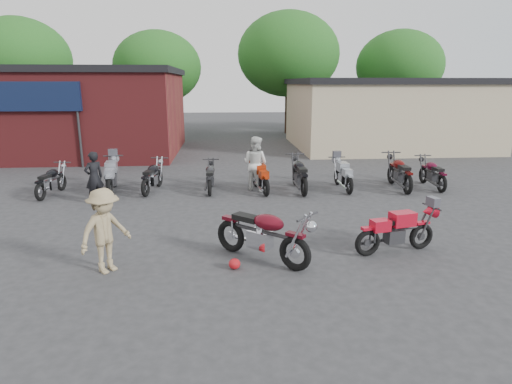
{
  "coord_description": "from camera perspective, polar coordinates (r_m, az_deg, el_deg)",
  "views": [
    {
      "loc": [
        -0.62,
        -8.8,
        3.54
      ],
      "look_at": [
        0.17,
        1.5,
        0.9
      ],
      "focal_mm": 30.0,
      "sensor_mm": 36.0,
      "label": 1
    }
  ],
  "objects": [
    {
      "name": "sportbike",
      "position": [
        9.61,
        18.32,
        -4.65
      ],
      "size": [
        1.93,
        1.01,
        1.07
      ],
      "primitive_type": null,
      "rotation": [
        0.0,
        0.0,
        0.23
      ],
      "color": "red",
      "rests_on": "ground"
    },
    {
      "name": "tree_3",
      "position": [
        33.28,
        18.46,
        14.08
      ],
      "size": [
        6.08,
        6.08,
        7.6
      ],
      "primitive_type": null,
      "color": "#154F17",
      "rests_on": "ground"
    },
    {
      "name": "brick_building",
      "position": [
        24.34,
        -24.88,
        9.41
      ],
      "size": [
        12.0,
        8.0,
        4.0
      ],
      "primitive_type": "cube",
      "color": "maroon",
      "rests_on": "ground"
    },
    {
      "name": "helmet",
      "position": [
        8.49,
        -2.88,
        -9.54
      ],
      "size": [
        0.3,
        0.3,
        0.21
      ],
      "primitive_type": "ellipsoid",
      "rotation": [
        0.0,
        0.0,
        -0.38
      ],
      "color": "#B11218",
      "rests_on": "ground"
    },
    {
      "name": "row_bike_0",
      "position": [
        15.29,
        -25.65,
        1.54
      ],
      "size": [
        0.83,
        1.88,
        1.05
      ],
      "primitive_type": null,
      "rotation": [
        0.0,
        0.0,
        1.44
      ],
      "color": "black",
      "rests_on": "ground"
    },
    {
      "name": "ground",
      "position": [
        9.51,
        -0.36,
        -7.54
      ],
      "size": [
        90.0,
        90.0,
        0.0
      ],
      "primitive_type": "plane",
      "color": "#2E2F31"
    },
    {
      "name": "row_bike_3",
      "position": [
        14.41,
        -6.12,
        2.19
      ],
      "size": [
        0.62,
        1.83,
        1.06
      ],
      "primitive_type": null,
      "rotation": [
        0.0,
        0.0,
        1.56
      ],
      "color": "#242427",
      "rests_on": "ground"
    },
    {
      "name": "row_bike_1",
      "position": [
        14.95,
        -18.71,
        2.25
      ],
      "size": [
        0.97,
        2.16,
        1.21
      ],
      "primitive_type": null,
      "rotation": [
        0.0,
        0.0,
        1.71
      ],
      "color": "gray",
      "rests_on": "ground"
    },
    {
      "name": "row_bike_8",
      "position": [
        16.02,
        22.46,
        2.5
      ],
      "size": [
        0.67,
        1.93,
        1.11
      ],
      "primitive_type": null,
      "rotation": [
        0.0,
        0.0,
        1.55
      ],
      "color": "#4D0920",
      "rests_on": "ground"
    },
    {
      "name": "tree_0",
      "position": [
        33.59,
        -28.75,
        13.6
      ],
      "size": [
        6.56,
        6.56,
        8.2
      ],
      "primitive_type": null,
      "color": "#154F17",
      "rests_on": "ground"
    },
    {
      "name": "row_bike_7",
      "position": [
        15.44,
        18.6,
        2.7
      ],
      "size": [
        0.81,
        2.19,
        1.25
      ],
      "primitive_type": null,
      "rotation": [
        0.0,
        0.0,
        1.52
      ],
      "color": "#500B0A",
      "rests_on": "ground"
    },
    {
      "name": "vintage_motorcycle",
      "position": [
        8.64,
        0.95,
        -5.22
      ],
      "size": [
        2.17,
        2.03,
        1.3
      ],
      "primitive_type": null,
      "rotation": [
        0.0,
        0.0,
        -0.72
      ],
      "color": "#570A16",
      "rests_on": "ground"
    },
    {
      "name": "person_tan",
      "position": [
        8.61,
        -19.5,
        -4.91
      ],
      "size": [
        1.16,
        1.21,
        1.65
      ],
      "primitive_type": "imported",
      "rotation": [
        0.0,
        0.0,
        0.85
      ],
      "color": "#9E8961",
      "rests_on": "ground"
    },
    {
      "name": "person_light",
      "position": [
        14.37,
        -0.09,
        3.81
      ],
      "size": [
        1.13,
        1.09,
        1.83
      ],
      "primitive_type": "imported",
      "rotation": [
        0.0,
        0.0,
        2.49
      ],
      "color": "silver",
      "rests_on": "ground"
    },
    {
      "name": "stucco_building",
      "position": [
        25.55,
        16.78,
        9.73
      ],
      "size": [
        10.0,
        8.0,
        3.5
      ],
      "primitive_type": "cube",
      "color": "tan",
      "rests_on": "ground"
    },
    {
      "name": "tree_2",
      "position": [
        31.15,
        4.3,
        15.89
      ],
      "size": [
        7.04,
        7.04,
        8.8
      ],
      "primitive_type": null,
      "color": "#154F17",
      "rests_on": "ground"
    },
    {
      "name": "row_bike_4",
      "position": [
        14.29,
        0.58,
        2.24
      ],
      "size": [
        0.93,
        1.96,
        1.09
      ],
      "primitive_type": null,
      "rotation": [
        0.0,
        0.0,
        1.74
      ],
      "color": "#AC2D0E",
      "rests_on": "ground"
    },
    {
      "name": "person_dark",
      "position": [
        13.73,
        -20.78,
        1.82
      ],
      "size": [
        0.68,
        0.66,
        1.57
      ],
      "primitive_type": "imported",
      "rotation": [
        0.0,
        0.0,
        3.86
      ],
      "color": "black",
      "rests_on": "ground"
    },
    {
      "name": "row_bike_5",
      "position": [
        14.45,
        5.84,
        2.59
      ],
      "size": [
        0.73,
        2.14,
        1.24
      ],
      "primitive_type": null,
      "rotation": [
        0.0,
        0.0,
        1.58
      ],
      "color": "black",
      "rests_on": "ground"
    },
    {
      "name": "row_bike_2",
      "position": [
        14.69,
        -13.64,
        2.21
      ],
      "size": [
        0.94,
        2.0,
        1.12
      ],
      "primitive_type": null,
      "rotation": [
        0.0,
        0.0,
        1.41
      ],
      "color": "black",
      "rests_on": "ground"
    },
    {
      "name": "row_bike_6",
      "position": [
        14.86,
        11.55,
        2.43
      ],
      "size": [
        0.66,
        1.91,
        1.1
      ],
      "primitive_type": null,
      "rotation": [
        0.0,
        0.0,
        1.59
      ],
      "color": "#979CA4",
      "rests_on": "ground"
    },
    {
      "name": "tree_1",
      "position": [
        31.11,
        -12.9,
        14.29
      ],
      "size": [
        5.92,
        5.92,
        7.4
      ],
      "primitive_type": null,
      "color": "#154F17",
      "rests_on": "ground"
    }
  ]
}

